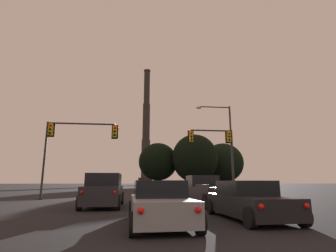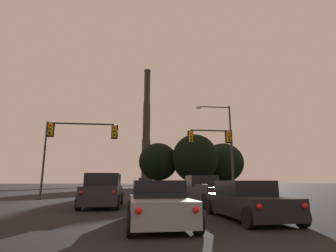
{
  "view_description": "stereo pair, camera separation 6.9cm",
  "coord_description": "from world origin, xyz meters",
  "px_view_note": "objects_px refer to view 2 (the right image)",
  "views": [
    {
      "loc": [
        -1.07,
        -1.91,
        1.36
      ],
      "look_at": [
        3.58,
        38.35,
        10.1
      ],
      "focal_mm": 28.0,
      "sensor_mm": 36.0,
      "label": 1
    },
    {
      "loc": [
        -1.0,
        -1.92,
        1.36
      ],
      "look_at": [
        3.58,
        38.35,
        10.1
      ],
      "focal_mm": 28.0,
      "sensor_mm": 36.0,
      "label": 2
    }
  ],
  "objects_px": {
    "smokestack": "(146,138)",
    "sedan_center_lane_second": "(157,203)",
    "sedan_right_lane_second": "(247,201)",
    "traffic_light_overhead_left": "(70,139)",
    "traffic_light_overhead_right": "(218,145)",
    "suv_left_lane_front": "(103,191)",
    "pickup_truck_right_lane_front": "(208,192)",
    "street_lamp": "(226,139)"
  },
  "relations": [
    {
      "from": "traffic_light_overhead_right",
      "to": "suv_left_lane_front",
      "type": "bearing_deg",
      "value": -137.94
    },
    {
      "from": "sedan_right_lane_second",
      "to": "traffic_light_overhead_left",
      "type": "distance_m",
      "value": 16.99
    },
    {
      "from": "sedan_center_lane_second",
      "to": "sedan_right_lane_second",
      "type": "bearing_deg",
      "value": 10.98
    },
    {
      "from": "traffic_light_overhead_right",
      "to": "street_lamp",
      "type": "xyz_separation_m",
      "value": [
        1.75,
        2.76,
        1.07
      ]
    },
    {
      "from": "traffic_light_overhead_left",
      "to": "traffic_light_overhead_right",
      "type": "xyz_separation_m",
      "value": [
        13.48,
        1.39,
        -0.12
      ]
    },
    {
      "from": "smokestack",
      "to": "sedan_center_lane_second",
      "type": "bearing_deg",
      "value": -91.48
    },
    {
      "from": "suv_left_lane_front",
      "to": "street_lamp",
      "type": "height_order",
      "value": "street_lamp"
    },
    {
      "from": "traffic_light_overhead_right",
      "to": "street_lamp",
      "type": "relative_size",
      "value": 0.66
    },
    {
      "from": "traffic_light_overhead_right",
      "to": "traffic_light_overhead_left",
      "type": "bearing_deg",
      "value": -174.13
    },
    {
      "from": "street_lamp",
      "to": "pickup_truck_right_lane_front",
      "type": "bearing_deg",
      "value": -114.85
    },
    {
      "from": "traffic_light_overhead_left",
      "to": "traffic_light_overhead_right",
      "type": "distance_m",
      "value": 13.55
    },
    {
      "from": "sedan_right_lane_second",
      "to": "sedan_center_lane_second",
      "type": "bearing_deg",
      "value": -169.4
    },
    {
      "from": "suv_left_lane_front",
      "to": "sedan_center_lane_second",
      "type": "relative_size",
      "value": 1.04
    },
    {
      "from": "pickup_truck_right_lane_front",
      "to": "smokestack",
      "type": "xyz_separation_m",
      "value": [
        -0.61,
        112.06,
        22.23
      ]
    },
    {
      "from": "sedan_right_lane_second",
      "to": "traffic_light_overhead_left",
      "type": "bearing_deg",
      "value": 125.19
    },
    {
      "from": "traffic_light_overhead_left",
      "to": "street_lamp",
      "type": "bearing_deg",
      "value": 15.22
    },
    {
      "from": "street_lamp",
      "to": "suv_left_lane_front",
      "type": "bearing_deg",
      "value": -134.82
    },
    {
      "from": "pickup_truck_right_lane_front",
      "to": "sedan_center_lane_second",
      "type": "bearing_deg",
      "value": -119.75
    },
    {
      "from": "suv_left_lane_front",
      "to": "smokestack",
      "type": "distance_m",
      "value": 114.95
    },
    {
      "from": "suv_left_lane_front",
      "to": "pickup_truck_right_lane_front",
      "type": "xyz_separation_m",
      "value": [
        6.32,
        0.6,
        -0.09
      ]
    },
    {
      "from": "traffic_light_overhead_right",
      "to": "sedan_right_lane_second",
      "type": "bearing_deg",
      "value": -103.57
    },
    {
      "from": "pickup_truck_right_lane_front",
      "to": "street_lamp",
      "type": "distance_m",
      "value": 12.95
    },
    {
      "from": "pickup_truck_right_lane_front",
      "to": "traffic_light_overhead_left",
      "type": "bearing_deg",
      "value": 144.43
    },
    {
      "from": "suv_left_lane_front",
      "to": "pickup_truck_right_lane_front",
      "type": "distance_m",
      "value": 6.35
    },
    {
      "from": "traffic_light_overhead_left",
      "to": "sedan_center_lane_second",
      "type": "bearing_deg",
      "value": -64.73
    },
    {
      "from": "pickup_truck_right_lane_front",
      "to": "traffic_light_overhead_left",
      "type": "xyz_separation_m",
      "value": [
        -10.23,
        6.65,
        4.16
      ]
    },
    {
      "from": "traffic_light_overhead_left",
      "to": "smokestack",
      "type": "height_order",
      "value": "smokestack"
    },
    {
      "from": "suv_left_lane_front",
      "to": "sedan_center_lane_second",
      "type": "height_order",
      "value": "suv_left_lane_front"
    },
    {
      "from": "pickup_truck_right_lane_front",
      "to": "suv_left_lane_front",
      "type": "bearing_deg",
      "value": -177.17
    },
    {
      "from": "suv_left_lane_front",
      "to": "street_lamp",
      "type": "relative_size",
      "value": 0.51
    },
    {
      "from": "traffic_light_overhead_right",
      "to": "smokestack",
      "type": "relative_size",
      "value": 0.11
    },
    {
      "from": "sedan_center_lane_second",
      "to": "smokestack",
      "type": "bearing_deg",
      "value": 86.65
    },
    {
      "from": "suv_left_lane_front",
      "to": "traffic_light_overhead_right",
      "type": "xyz_separation_m",
      "value": [
        9.56,
        8.63,
        3.95
      ]
    },
    {
      "from": "sedan_center_lane_second",
      "to": "sedan_right_lane_second",
      "type": "xyz_separation_m",
      "value": [
        3.46,
        0.79,
        0.0
      ]
    },
    {
      "from": "pickup_truck_right_lane_front",
      "to": "sedan_center_lane_second",
      "type": "xyz_separation_m",
      "value": [
        -3.7,
        -7.2,
        -0.14
      ]
    },
    {
      "from": "traffic_light_overhead_left",
      "to": "smokestack",
      "type": "xyz_separation_m",
      "value": [
        9.62,
        105.41,
        18.07
      ]
    },
    {
      "from": "sedan_center_lane_second",
      "to": "smokestack",
      "type": "height_order",
      "value": "smokestack"
    },
    {
      "from": "sedan_center_lane_second",
      "to": "traffic_light_overhead_left",
      "type": "height_order",
      "value": "traffic_light_overhead_left"
    },
    {
      "from": "pickup_truck_right_lane_front",
      "to": "sedan_right_lane_second",
      "type": "bearing_deg",
      "value": -94.71
    },
    {
      "from": "suv_left_lane_front",
      "to": "street_lamp",
      "type": "xyz_separation_m",
      "value": [
        11.32,
        11.39,
        5.02
      ]
    },
    {
      "from": "sedan_right_lane_second",
      "to": "street_lamp",
      "type": "xyz_separation_m",
      "value": [
        5.24,
        17.2,
        5.25
      ]
    },
    {
      "from": "traffic_light_overhead_right",
      "to": "street_lamp",
      "type": "distance_m",
      "value": 3.44
    }
  ]
}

